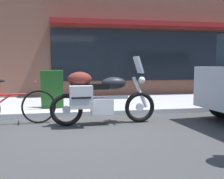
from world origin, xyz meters
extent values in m
plane|color=#383838|center=(0.00, 0.00, 0.00)|extent=(80.00, 80.00, 0.00)
torus|color=black|center=(1.24, 0.31, 0.33)|extent=(0.66, 0.12, 0.66)
cylinder|color=silver|center=(1.24, 0.31, 0.33)|extent=(0.16, 0.07, 0.16)
torus|color=black|center=(-0.30, 0.25, 0.33)|extent=(0.66, 0.12, 0.66)
cylinder|color=silver|center=(-0.30, 0.25, 0.33)|extent=(0.16, 0.07, 0.16)
cube|color=silver|center=(0.42, 0.28, 0.38)|extent=(0.45, 0.32, 0.32)
cylinder|color=silver|center=(0.47, 0.28, 0.55)|extent=(1.01, 0.10, 0.06)
ellipsoid|color=black|center=(0.67, 0.29, 0.85)|extent=(0.53, 0.30, 0.26)
cube|color=black|center=(0.25, 0.27, 0.79)|extent=(0.61, 0.27, 0.11)
cube|color=black|center=(-0.08, 0.26, 0.77)|extent=(0.29, 0.23, 0.18)
cylinder|color=silver|center=(1.24, 0.31, 0.65)|extent=(0.35, 0.08, 0.67)
cylinder|color=black|center=(1.12, 0.31, 1.05)|extent=(0.06, 0.62, 0.04)
cube|color=silver|center=(1.20, 0.31, 1.23)|extent=(0.16, 0.33, 0.35)
sphere|color=#EAEACC|center=(1.28, 0.32, 0.91)|extent=(0.14, 0.14, 0.14)
cube|color=#B1B1B1|center=(-0.02, 0.02, 0.61)|extent=(0.45, 0.22, 0.44)
cube|color=black|center=(-0.02, -0.09, 0.61)|extent=(0.37, 0.03, 0.03)
ellipsoid|color=#591E19|center=(-0.03, 0.26, 0.95)|extent=(0.49, 0.34, 0.28)
torus|color=black|center=(-0.87, 0.60, 0.35)|extent=(0.70, 0.14, 0.70)
cylinder|color=#B22323|center=(-1.41, 0.53, 0.63)|extent=(0.60, 0.12, 0.04)
cylinder|color=#B22323|center=(-1.60, 0.50, 0.75)|extent=(0.03, 0.03, 0.30)
cylinder|color=#B22323|center=(-0.92, 0.59, 0.87)|extent=(0.09, 0.48, 0.03)
cylinder|color=black|center=(3.28, 0.43, 0.33)|extent=(0.68, 0.28, 0.66)
cube|color=#1E511E|center=(-0.64, 1.65, 0.61)|extent=(0.55, 0.20, 0.96)
cube|color=#1E511E|center=(-0.64, 1.87, 0.61)|extent=(0.55, 0.20, 0.96)
camera|label=1|loc=(-0.33, -4.99, 1.24)|focal=41.87mm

